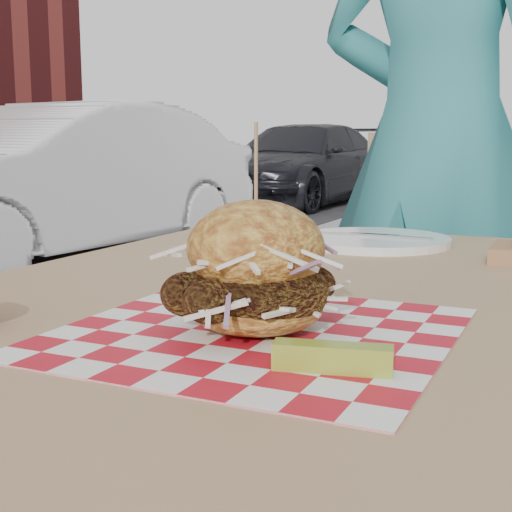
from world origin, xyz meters
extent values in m
imported|color=teal|center=(-0.22, 1.19, 0.93)|extent=(0.77, 0.61, 1.86)
imported|color=white|center=(-3.60, 3.71, 0.61)|extent=(1.71, 3.81, 1.21)
imported|color=black|center=(-3.60, 8.88, 0.57)|extent=(1.84, 4.02, 1.14)
cube|color=tan|center=(-0.21, 0.16, 0.73)|extent=(0.80, 1.20, 0.04)
cylinder|color=#333338|center=(-0.55, 0.70, 0.35)|extent=(0.05, 0.05, 0.71)
cube|color=tan|center=(-0.21, 1.05, 0.45)|extent=(0.47, 0.47, 0.04)
cube|color=tan|center=(-0.18, 1.25, 0.70)|extent=(0.42, 0.10, 0.50)
cylinder|color=#333338|center=(-0.41, 0.90, 0.21)|extent=(0.03, 0.03, 0.43)
cylinder|color=#333338|center=(-0.06, 0.85, 0.21)|extent=(0.03, 0.03, 0.43)
cylinder|color=#333338|center=(-0.36, 1.25, 0.21)|extent=(0.03, 0.03, 0.43)
cylinder|color=#333338|center=(-0.01, 1.20, 0.21)|extent=(0.03, 0.03, 0.43)
cube|color=red|center=(-0.15, -0.04, 0.75)|extent=(0.36, 0.36, 0.00)
ellipsoid|color=gold|center=(-0.15, -0.04, 0.77)|extent=(0.13, 0.13, 0.04)
ellipsoid|color=brown|center=(-0.15, -0.04, 0.79)|extent=(0.14, 0.13, 0.07)
ellipsoid|color=gold|center=(-0.15, -0.04, 0.83)|extent=(0.13, 0.13, 0.09)
cylinder|color=tan|center=(-0.15, -0.04, 0.90)|extent=(0.00, 0.00, 0.10)
cube|color=#A0A22F|center=(-0.05, -0.12, 0.76)|extent=(0.10, 0.04, 0.02)
cylinder|color=white|center=(-0.21, 0.58, 0.76)|extent=(0.27, 0.27, 0.01)
cube|color=silver|center=(-0.24, 0.58, 0.77)|extent=(0.15, 0.03, 0.00)
cube|color=silver|center=(-0.18, 0.58, 0.77)|extent=(0.15, 0.03, 0.00)
camera|label=1|loc=(0.13, -0.64, 0.93)|focal=50.00mm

